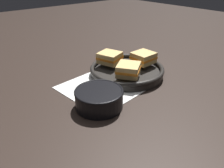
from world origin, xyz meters
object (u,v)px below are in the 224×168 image
object	(u,v)px
spoon	(101,91)
sandwich_near_right	(128,70)
soup_bowl	(99,97)
skillet	(127,71)
sandwich_near_left	(110,58)
sandwich_far_left	(143,58)

from	to	relation	value
spoon	sandwich_near_right	distance (m)	0.14
soup_bowl	sandwich_near_right	distance (m)	0.19
spoon	skillet	world-z (taller)	skillet
spoon	sandwich_near_right	bearing A→B (deg)	62.98
sandwich_near_left	sandwich_near_right	distance (m)	0.15
spoon	sandwich_near_right	world-z (taller)	sandwich_near_right
spoon	sandwich_near_left	world-z (taller)	sandwich_near_left
soup_bowl	skillet	distance (m)	0.27
sandwich_near_right	sandwich_far_left	size ratio (longest dim) A/B	1.33
soup_bowl	sandwich_near_left	size ratio (longest dim) A/B	1.43
skillet	soup_bowl	bearing A→B (deg)	-64.15
skillet	sandwich_near_left	bearing A→B (deg)	-160.54
spoon	skillet	bearing A→B (deg)	85.27
skillet	sandwich_far_left	world-z (taller)	sandwich_far_left
spoon	sandwich_far_left	world-z (taller)	sandwich_far_left
sandwich_near_left	sandwich_near_right	bearing A→B (deg)	-10.54
soup_bowl	sandwich_far_left	distance (m)	0.34
soup_bowl	sandwich_near_right	size ratio (longest dim) A/B	1.31
skillet	sandwich_near_right	bearing A→B (deg)	-40.54
soup_bowl	sandwich_near_left	distance (m)	0.29
spoon	sandwich_near_right	size ratio (longest dim) A/B	1.11
skillet	sandwich_near_right	distance (m)	0.10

